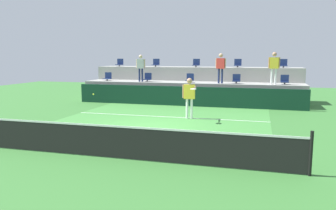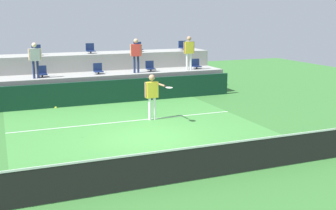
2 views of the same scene
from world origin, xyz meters
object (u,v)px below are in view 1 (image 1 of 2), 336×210
Objects in this scene: stadium_chair_upper_center at (196,64)px; stadium_chair_upper_right at (238,64)px; stadium_chair_lower_left at (148,78)px; spectator_leaning_on_rail at (221,65)px; stadium_chair_upper_far_left at (120,63)px; tennis_ball at (93,94)px; stadium_chair_lower_right at (236,79)px; spectator_in_white at (274,65)px; stadium_chair_lower_far_left at (108,77)px; stadium_chair_lower_center at (190,79)px; stadium_chair_upper_left at (156,63)px; spectator_in_grey at (141,66)px; tennis_player at (190,94)px; stadium_chair_lower_far_right at (285,80)px; stadium_chair_upper_far_right at (283,64)px.

stadium_chair_upper_right is (2.62, 0.00, 0.00)m from stadium_chair_upper_center.
spectator_leaning_on_rail is at bearing -4.88° from stadium_chair_lower_left.
tennis_ball is at bearing -73.84° from stadium_chair_upper_far_left.
spectator_leaning_on_rail reaches higher than tennis_ball.
stadium_chair_lower_right is 0.30× the size of spectator_in_white.
stadium_chair_lower_left is 5.66m from stadium_chair_upper_right.
spectator_leaning_on_rail is at bearing -50.23° from stadium_chair_upper_center.
spectator_leaning_on_rail is at bearing -3.06° from stadium_chair_lower_far_left.
stadium_chair_lower_center is 1.00× the size of stadium_chair_upper_left.
stadium_chair_upper_center is 3.69m from spectator_in_grey.
stadium_chair_upper_center is at bearing 0.00° from stadium_chair_upper_far_left.
stadium_chair_upper_far_left is 7.46m from spectator_leaning_on_rail.
stadium_chair_upper_left is 5.33m from stadium_chair_upper_right.
stadium_chair_upper_right is 0.30× the size of spectator_in_white.
stadium_chair_lower_center is at bearing 65.95° from tennis_ball.
stadium_chair_upper_right is 7.07m from tennis_player.
spectator_leaning_on_rail reaches higher than spectator_in_grey.
stadium_chair_upper_far_left is at bearing 132.98° from tennis_player.
spectator_leaning_on_rail is at bearing -173.71° from stadium_chair_lower_far_right.
stadium_chair_lower_far_right is (10.67, 0.00, 0.00)m from stadium_chair_lower_far_left.
stadium_chair_upper_right is at bearing 34.22° from stadium_chair_lower_center.
spectator_leaning_on_rail is at bearing -110.21° from stadium_chair_upper_right.
stadium_chair_upper_far_right is (5.31, 0.00, 0.00)m from stadium_chair_upper_center.
stadium_chair_lower_right is 5.73m from spectator_in_grey.
spectator_leaning_on_rail is at bearing -17.03° from stadium_chair_upper_far_left.
stadium_chair_upper_left is at bearing 180.00° from stadium_chair_upper_center.
spectator_in_white is (7.40, -2.18, -0.00)m from stadium_chair_upper_left.
stadium_chair_upper_center is 5.31m from stadium_chair_upper_far_right.
stadium_chair_upper_far_left is at bearing 167.68° from spectator_in_white.
stadium_chair_lower_center is at bearing 180.00° from stadium_chair_lower_far_right.
stadium_chair_upper_right is at bearing 56.22° from tennis_ball.
spectator_in_white is (7.37, -0.38, 0.85)m from stadium_chair_lower_left.
stadium_chair_upper_right reaches higher than tennis_ball.
stadium_chair_lower_far_right is 6.58m from tennis_player.
spectator_leaning_on_rail reaches higher than tennis_player.
stadium_chair_lower_center is (5.34, 0.00, 0.00)m from stadium_chair_lower_far_left.
stadium_chair_lower_far_right is at bearing -18.75° from stadium_chair_upper_center.
stadium_chair_upper_far_right is (2.69, 0.00, 0.00)m from stadium_chair_upper_right.
stadium_chair_lower_far_left is 7.24m from spectator_leaning_on_rail.
spectator_in_grey is at bearing -176.12° from stadium_chair_lower_right.
stadium_chair_upper_left is at bearing 180.00° from stadium_chair_upper_far_right.
stadium_chair_lower_center is 5.69m from stadium_chair_upper_far_right.
stadium_chair_upper_right is (-2.68, 1.80, 0.85)m from stadium_chair_lower_far_right.
stadium_chair_lower_far_left is at bearing 180.00° from stadium_chair_lower_far_right.
stadium_chair_lower_center is at bearing -33.82° from stadium_chair_upper_left.
stadium_chair_lower_right is 0.32× the size of spectator_in_grey.
stadium_chair_lower_far_left is at bearing 180.00° from stadium_chair_lower_right.
stadium_chair_lower_right is (2.71, 0.00, 0.00)m from stadium_chair_lower_center.
stadium_chair_lower_left is 1.00× the size of stadium_chair_upper_far_right.
stadium_chair_upper_center is 8.85m from tennis_ball.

